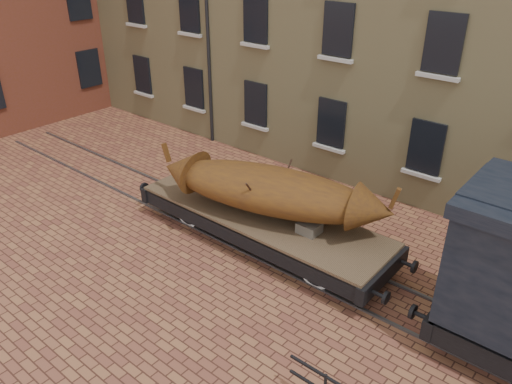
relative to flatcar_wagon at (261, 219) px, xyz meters
The scene contains 4 objects.
ground 1.84m from the flatcar_wagon, ahead, with size 90.00×90.00×0.00m, color brown.
rail_track 1.83m from the flatcar_wagon, ahead, with size 30.00×1.52×0.06m.
flatcar_wagon is the anchor object (origin of this frame).
iron_boat 1.10m from the flatcar_wagon, ahead, with size 6.93×3.39×1.65m.
Camera 1 is at (6.21, -9.66, 8.25)m, focal length 35.00 mm.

